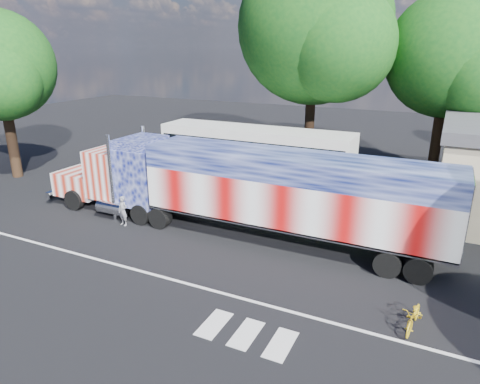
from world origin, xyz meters
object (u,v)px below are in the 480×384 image
at_px(semi_truck, 239,188).
at_px(coach_bus, 255,155).
at_px(bicycle, 414,317).
at_px(tree_ne_a, 451,56).
at_px(woman, 123,211).
at_px(tree_n_mid, 317,28).

height_order(semi_truck, coach_bus, semi_truck).
relative_size(bicycle, tree_ne_a, 0.14).
bearing_deg(coach_bus, woman, -108.70).
bearing_deg(tree_ne_a, coach_bus, -151.15).
relative_size(woman, tree_ne_a, 0.13).
height_order(coach_bus, bicycle, coach_bus).
xyz_separation_m(semi_truck, bicycle, (8.54, -4.37, -1.94)).
bearing_deg(coach_bus, tree_ne_a, 28.85).
height_order(bicycle, tree_ne_a, tree_ne_a).
bearing_deg(tree_n_mid, woman, -111.10).
xyz_separation_m(semi_truck, coach_bus, (-2.65, 7.86, -0.43)).
distance_m(coach_bus, tree_n_mid, 9.79).
bearing_deg(tree_ne_a, semi_truck, -120.83).
xyz_separation_m(semi_truck, tree_ne_a, (8.29, 13.88, 5.93)).
height_order(bicycle, tree_n_mid, tree_n_mid).
xyz_separation_m(coach_bus, bicycle, (11.18, -12.23, -1.51)).
relative_size(bicycle, tree_n_mid, 0.11).
distance_m(bicycle, tree_ne_a, 19.88).
xyz_separation_m(woman, tree_n_mid, (5.59, 14.48, 9.30)).
distance_m(woman, tree_n_mid, 18.09).
relative_size(coach_bus, tree_n_mid, 0.85).
bearing_deg(woman, semi_truck, 25.24).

